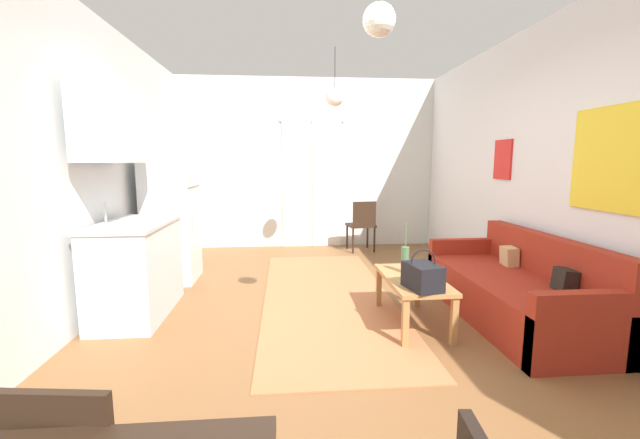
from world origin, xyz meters
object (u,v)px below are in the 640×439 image
coffee_table (413,284)px  refrigerator (171,211)px  couch (519,292)px  handbag (423,276)px  pendant_lamp_far (335,97)px  pendant_lamp_near (379,20)px  accent_chair (362,223)px  bamboo_vase (405,259)px

coffee_table → refrigerator: (-2.51, 1.58, 0.48)m
couch → coffee_table: size_ratio=2.03×
handbag → refrigerator: refrigerator is taller
couch → handbag: size_ratio=5.54×
pendant_lamp_far → handbag: bearing=-77.1°
handbag → pendant_lamp_near: (-0.48, -0.35, 1.82)m
couch → coffee_table: bearing=-178.8°
accent_chair → pendant_lamp_far: 2.25m
handbag → refrigerator: bearing=142.4°
couch → bamboo_vase: 1.10m
bamboo_vase → pendant_lamp_far: pendant_lamp_far is taller
refrigerator → pendant_lamp_far: size_ratio=2.41×
bamboo_vase → pendant_lamp_near: (-0.48, -0.84, 1.81)m
couch → pendant_lamp_far: bearing=131.9°
pendant_lamp_near → accent_chair: bearing=80.4°
coffee_table → couch: bearing=1.2°
accent_chair → pendant_lamp_near: 4.14m
accent_chair → pendant_lamp_near: pendant_lamp_near is taller
refrigerator → pendant_lamp_far: (2.01, 0.13, 1.39)m
coffee_table → pendant_lamp_near: bearing=-126.7°
handbag → pendant_lamp_far: 2.71m
coffee_table → pendant_lamp_near: 2.16m
accent_chair → bamboo_vase: bearing=79.9°
coffee_table → accent_chair: (0.11, 2.95, 0.10)m
coffee_table → bamboo_vase: size_ratio=2.13×
bamboo_vase → handbag: bearing=-90.4°
pendant_lamp_near → pendant_lamp_far: same height
pendant_lamp_near → bamboo_vase: bearing=60.2°
bamboo_vase → accent_chair: bamboo_vase is taller
handbag → pendant_lamp_far: size_ratio=0.51×
bamboo_vase → handbag: (-0.00, -0.49, -0.02)m
couch → pendant_lamp_near: (-1.53, -0.70, 2.11)m
bamboo_vase → pendant_lamp_near: pendant_lamp_near is taller
coffee_table → refrigerator: 3.01m
coffee_table → handbag: bearing=-95.1°
pendant_lamp_near → coffee_table: bearing=53.3°
coffee_table → bamboo_vase: bearing=99.5°
pendant_lamp_near → refrigerator: bearing=131.5°
handbag → pendant_lamp_near: 1.92m
coffee_table → refrigerator: bearing=147.8°
couch → pendant_lamp_near: 2.69m
couch → bamboo_vase: size_ratio=4.33×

